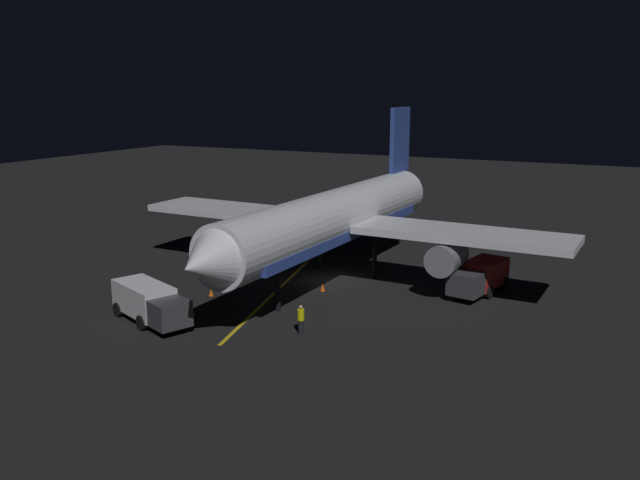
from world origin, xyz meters
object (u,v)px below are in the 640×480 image
baggage_truck (149,303)px  catering_truck (480,277)px  traffic_cone_near_left (211,293)px  airliner (336,218)px  ground_crew_worker (301,319)px  traffic_cone_near_right (323,288)px

baggage_truck → catering_truck: bearing=-138.1°
catering_truck → traffic_cone_near_left: catering_truck is taller
airliner → ground_crew_worker: (-3.00, 11.03, -3.70)m
traffic_cone_near_left → traffic_cone_near_right: (-6.24, -4.39, 0.00)m
baggage_truck → ground_crew_worker: 9.34m
airliner → baggage_truck: airliner is taller
airliner → ground_crew_worker: bearing=105.2°
traffic_cone_near_left → traffic_cone_near_right: same height
traffic_cone_near_left → traffic_cone_near_right: size_ratio=1.00×
ground_crew_worker → traffic_cone_near_right: 8.33m
catering_truck → ground_crew_worker: bearing=59.6°
airliner → traffic_cone_near_left: (5.79, 7.51, -4.34)m
airliner → ground_crew_worker: 12.02m
airliner → traffic_cone_near_left: size_ratio=61.51×
ground_crew_worker → traffic_cone_near_right: bearing=-72.1°
catering_truck → traffic_cone_near_right: 10.79m
baggage_truck → traffic_cone_near_left: 5.90m
traffic_cone_near_right → ground_crew_worker: bearing=107.9°
airliner → traffic_cone_near_left: bearing=52.4°
baggage_truck → ground_crew_worker: baggage_truck is taller
ground_crew_worker → baggage_truck: bearing=14.2°
baggage_truck → catering_truck: (-16.29, -14.63, -0.04)m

